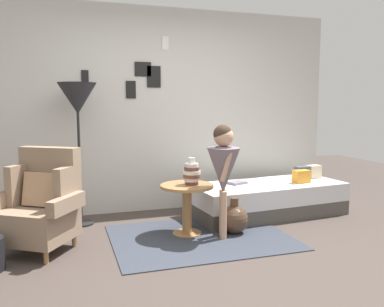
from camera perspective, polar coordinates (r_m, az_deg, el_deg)
name	(u,v)px	position (r m, az deg, el deg)	size (l,w,h in m)	color
ground_plane	(209,263)	(3.64, 2.44, -15.29)	(12.00, 12.00, 0.00)	#423833
gallery_wall	(157,110)	(5.24, -4.97, 6.12)	(4.80, 0.12, 2.60)	beige
rug	(200,237)	(4.26, 1.21, -11.82)	(1.82, 1.38, 0.01)	#333842
armchair	(41,205)	(4.07, -20.66, -6.82)	(0.90, 0.85, 0.97)	#9E7042
daybed	(267,199)	(5.14, 10.69, -6.39)	(1.96, 0.96, 0.40)	#4C4742
pillow_head	(314,172)	(5.60, 16.92, -2.49)	(0.18, 0.12, 0.17)	beige
pillow_mid	(302,173)	(5.45, 15.44, -2.69)	(0.18, 0.12, 0.17)	#474C56
pillow_back	(301,176)	(5.22, 15.31, -3.18)	(0.21, 0.12, 0.16)	orange
side_table	(187,199)	(4.26, -0.72, -6.47)	(0.56, 0.56, 0.54)	#9E7042
vase_striped	(192,173)	(4.21, -0.03, -2.85)	(0.19, 0.19, 0.29)	brown
floor_lamp	(78,103)	(4.68, -15.99, 6.97)	(0.43, 0.43, 1.62)	black
person_child	(223,166)	(4.10, 4.49, -1.75)	(0.34, 0.34, 1.18)	tan
book_on_daybed	(237,183)	(5.01, 6.45, -4.15)	(0.22, 0.16, 0.03)	slate
demijohn_near	(234,219)	(4.37, 6.02, -9.28)	(0.30, 0.30, 0.39)	#473323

